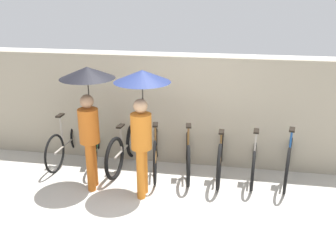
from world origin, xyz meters
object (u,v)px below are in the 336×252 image
parked_bicycle_4 (188,152)px  parked_bicycle_5 (221,153)px  pedestrian_leading (88,99)px  parked_bicycle_7 (289,157)px  parked_bicycle_3 (156,148)px  parked_bicycle_1 (97,144)px  parked_bicycle_0 (68,141)px  parked_bicycle_2 (125,147)px  pedestrian_center (142,104)px  parked_bicycle_6 (254,157)px

parked_bicycle_4 → parked_bicycle_5: (0.58, 0.01, 0.03)m
pedestrian_leading → parked_bicycle_7: bearing=6.9°
parked_bicycle_5 → parked_bicycle_3: bearing=90.8°
parked_bicycle_1 → pedestrian_leading: pedestrian_leading is taller
parked_bicycle_1 → parked_bicycle_0: bearing=78.2°
parked_bicycle_1 → parked_bicycle_5: (2.33, -0.10, 0.04)m
parked_bicycle_1 → parked_bicycle_2: (0.58, -0.11, 0.03)m
parked_bicycle_7 → parked_bicycle_5: bearing=102.2°
parked_bicycle_0 → parked_bicycle_4: size_ratio=1.01×
parked_bicycle_0 → parked_bicycle_2: (1.16, -0.09, 0.01)m
parked_bicycle_5 → pedestrian_center: size_ratio=0.91×
parked_bicycle_0 → parked_bicycle_3: bearing=-91.1°
parked_bicycle_1 → parked_bicycle_4: 1.75m
parked_bicycle_6 → pedestrian_center: bearing=122.0°
parked_bicycle_2 → parked_bicycle_4: bearing=-84.5°
parked_bicycle_4 → parked_bicycle_7: 1.75m
parked_bicycle_0 → pedestrian_leading: (0.84, -0.87, 1.13)m
pedestrian_center → parked_bicycle_1: bearing=139.9°
parked_bicycle_3 → parked_bicycle_6: parked_bicycle_3 is taller
parked_bicycle_0 → parked_bicycle_3: size_ratio=0.95×
parked_bicycle_2 → parked_bicycle_3: bearing=-84.1°
parked_bicycle_0 → parked_bicycle_6: bearing=-89.0°
parked_bicycle_1 → pedestrian_leading: (0.26, -0.89, 1.15)m
parked_bicycle_1 → pedestrian_center: pedestrian_center is taller
parked_bicycle_3 → parked_bicycle_6: (1.75, 0.05, -0.04)m
pedestrian_leading → pedestrian_center: same height
parked_bicycle_2 → parked_bicycle_6: bearing=-83.1°
parked_bicycle_4 → pedestrian_leading: (-1.48, -0.78, 1.14)m
parked_bicycle_0 → parked_bicycle_4: (2.32, -0.09, -0.01)m
parked_bicycle_0 → pedestrian_center: bearing=-117.6°
parked_bicycle_6 → parked_bicycle_0: bearing=93.8°
parked_bicycle_3 → parked_bicycle_7: size_ratio=1.03×
parked_bicycle_2 → pedestrian_center: pedestrian_center is taller
parked_bicycle_3 → pedestrian_leading: bearing=121.2°
parked_bicycle_2 → parked_bicycle_3: (0.58, 0.00, 0.01)m
parked_bicycle_6 → parked_bicycle_7: 0.58m
parked_bicycle_4 → pedestrian_center: (-0.60, -0.87, 1.13)m
parked_bicycle_2 → parked_bicycle_5: bearing=-84.0°
parked_bicycle_3 → parked_bicycle_5: size_ratio=1.00×
parked_bicycle_7 → pedestrian_leading: bearing=114.7°
parked_bicycle_0 → parked_bicycle_3: parked_bicycle_0 is taller
parked_bicycle_4 → parked_bicycle_5: parked_bicycle_4 is taller
parked_bicycle_0 → parked_bicycle_2: parked_bicycle_0 is taller
parked_bicycle_3 → parked_bicycle_6: 1.75m
parked_bicycle_3 → pedestrian_center: pedestrian_center is taller
parked_bicycle_3 → parked_bicycle_7: bearing=-98.8°
parked_bicycle_5 → parked_bicycle_2: bearing=90.8°
parked_bicycle_2 → parked_bicycle_4: 1.16m
parked_bicycle_4 → pedestrian_center: size_ratio=0.85×
parked_bicycle_7 → pedestrian_center: 2.76m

